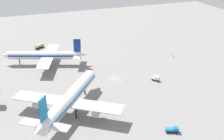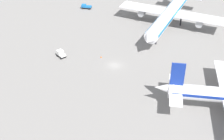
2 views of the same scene
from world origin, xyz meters
name	(u,v)px [view 1 (image 1 of 2)]	position (x,y,z in m)	size (l,w,h in m)	color
ground	(115,78)	(0.00, 0.00, 0.00)	(288.00, 288.00, 0.00)	gray
airplane_at_gate	(46,55)	(-29.36, -26.59, 4.96)	(35.51, 43.07, 13.65)	white
airplane_taxiing	(69,99)	(23.58, -27.76, 5.89)	(44.85, 38.26, 16.21)	white
pushback_tractor	(173,130)	(49.18, 2.06, 0.97)	(3.59, 4.79, 1.90)	black
fuel_truck	(39,46)	(-56.38, -25.49, 1.39)	(5.45, 6.09, 2.50)	black
baggage_tug	(156,78)	(9.40, 16.84, 1.16)	(3.72, 3.36, 2.30)	black
ground_crew_worker	(173,55)	(-15.18, 40.58, 0.85)	(0.48, 0.55, 1.67)	#1E2338
safety_cone_near_gate	(126,81)	(5.72, 3.51, 0.30)	(0.44, 0.44, 0.60)	#EA590C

